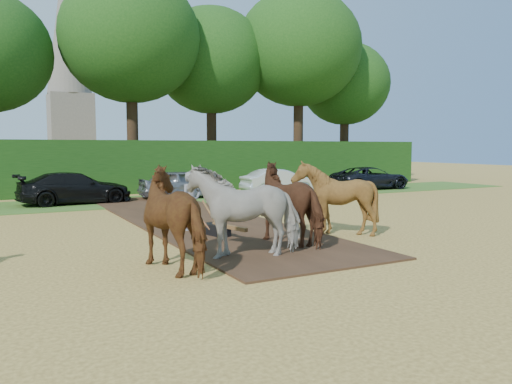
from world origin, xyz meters
TOP-DOWN VIEW (x-y plane):
  - ground at (0.00, 0.00)m, footprint 120.00×120.00m
  - earth_strip at (1.50, 7.00)m, footprint 4.50×17.00m
  - grass_verge at (0.00, 14.00)m, footprint 50.00×5.00m
  - hedgerow at (0.00, 18.50)m, footprint 46.00×1.60m
  - plough_team at (1.33, 1.29)m, footprint 7.47×6.09m
  - parked_cars at (2.01, 14.05)m, footprint 35.73×3.04m
  - treeline at (-1.69, 21.69)m, footprint 48.70×10.60m
  - church at (4.00, 55.00)m, footprint 5.20×5.20m

SIDE VIEW (x-z plane):
  - ground at x=0.00m, z-range 0.00..0.00m
  - grass_verge at x=0.00m, z-range 0.00..0.03m
  - earth_strip at x=1.50m, z-range 0.00..0.05m
  - parked_cars at x=2.01m, z-range -0.03..1.45m
  - plough_team at x=1.33m, z-range -0.01..2.22m
  - hedgerow at x=0.00m, z-range 0.00..3.00m
  - treeline at x=-1.69m, z-range 1.87..16.07m
  - church at x=4.00m, z-range 0.23..27.23m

